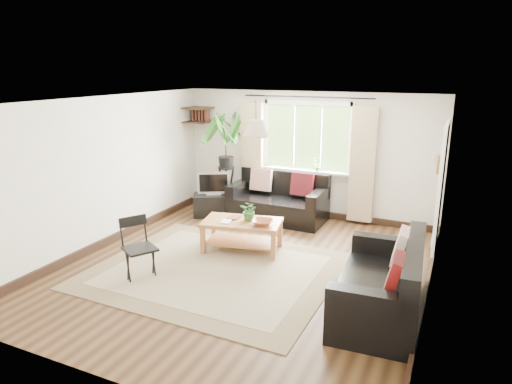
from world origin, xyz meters
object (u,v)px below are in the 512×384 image
at_px(sofa_right, 380,279).
at_px(folding_chair, 140,250).
at_px(coffee_table, 242,236).
at_px(tv_stand, 214,205).
at_px(sofa_back, 278,198).
at_px(palm_stand, 226,163).

xyz_separation_m(sofa_right, folding_chair, (-3.13, -0.45, 0.00)).
distance_m(coffee_table, tv_stand, 1.90).
height_order(sofa_back, palm_stand, palm_stand).
bearing_deg(folding_chair, tv_stand, 40.03).
bearing_deg(coffee_table, sofa_right, -24.05).
relative_size(sofa_back, folding_chair, 2.11).
distance_m(sofa_right, folding_chair, 3.16).
bearing_deg(sofa_back, tv_stand, -166.42).
height_order(sofa_back, coffee_table, sofa_back).
bearing_deg(tv_stand, folding_chair, -109.38).
relative_size(sofa_back, sofa_right, 0.99).
bearing_deg(palm_stand, tv_stand, -106.44).
bearing_deg(folding_chair, sofa_back, 17.04).
bearing_deg(palm_stand, coffee_table, -55.26).
height_order(sofa_back, folding_chair, folding_chair).
distance_m(sofa_right, tv_stand, 4.35).
relative_size(coffee_table, palm_stand, 0.61).
bearing_deg(coffee_table, palm_stand, 124.74).
relative_size(sofa_right, tv_stand, 2.30).
relative_size(sofa_right, palm_stand, 0.92).
relative_size(sofa_back, coffee_table, 1.48).
bearing_deg(sofa_back, sofa_right, -47.69).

